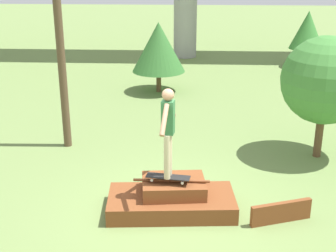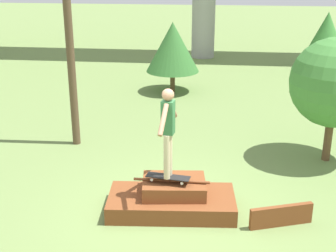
{
  "view_description": "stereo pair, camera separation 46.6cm",
  "coord_description": "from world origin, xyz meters",
  "px_view_note": "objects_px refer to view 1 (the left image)",
  "views": [
    {
      "loc": [
        0.35,
        -7.98,
        4.69
      ],
      "look_at": [
        -0.06,
        -0.05,
        1.78
      ],
      "focal_mm": 50.0,
      "sensor_mm": 36.0,
      "label": 1
    },
    {
      "loc": [
        0.81,
        -7.94,
        4.69
      ],
      "look_at": [
        -0.06,
        -0.05,
        1.78
      ],
      "focal_mm": 50.0,
      "sensor_mm": 36.0,
      "label": 2
    }
  ],
  "objects_px": {
    "skater": "(168,127)",
    "tree_behind_left": "(307,30)",
    "tree_behind_right": "(159,47)",
    "skateboard": "(168,177)",
    "utility_pole": "(58,13)",
    "tree_mid_back": "(325,80)"
  },
  "relations": [
    {
      "from": "skater",
      "to": "tree_behind_left",
      "type": "xyz_separation_m",
      "value": [
        5.38,
        12.71,
        -0.12
      ]
    },
    {
      "from": "tree_behind_left",
      "to": "tree_behind_right",
      "type": "bearing_deg",
      "value": -145.55
    },
    {
      "from": "skateboard",
      "to": "utility_pole",
      "type": "distance_m",
      "value": 5.02
    },
    {
      "from": "skateboard",
      "to": "tree_mid_back",
      "type": "xyz_separation_m",
      "value": [
        3.54,
        2.87,
        1.17
      ]
    },
    {
      "from": "tree_behind_left",
      "to": "skater",
      "type": "bearing_deg",
      "value": -112.94
    },
    {
      "from": "skater",
      "to": "tree_behind_right",
      "type": "relative_size",
      "value": 0.68
    },
    {
      "from": "tree_behind_right",
      "to": "tree_mid_back",
      "type": "height_order",
      "value": "tree_mid_back"
    },
    {
      "from": "skateboard",
      "to": "tree_mid_back",
      "type": "bearing_deg",
      "value": 39.05
    },
    {
      "from": "skateboard",
      "to": "tree_behind_right",
      "type": "bearing_deg",
      "value": 95.21
    },
    {
      "from": "tree_behind_left",
      "to": "tree_behind_right",
      "type": "xyz_separation_m",
      "value": [
        -6.15,
        -4.22,
        -0.01
      ]
    },
    {
      "from": "tree_behind_left",
      "to": "tree_mid_back",
      "type": "bearing_deg",
      "value": -100.57
    },
    {
      "from": "utility_pole",
      "to": "tree_behind_right",
      "type": "height_order",
      "value": "utility_pole"
    },
    {
      "from": "skateboard",
      "to": "tree_behind_right",
      "type": "relative_size",
      "value": 0.34
    },
    {
      "from": "skater",
      "to": "tree_behind_left",
      "type": "distance_m",
      "value": 13.8
    },
    {
      "from": "tree_mid_back",
      "to": "utility_pole",
      "type": "bearing_deg",
      "value": 176.74
    },
    {
      "from": "skater",
      "to": "utility_pole",
      "type": "xyz_separation_m",
      "value": [
        -2.79,
        3.23,
        1.64
      ]
    },
    {
      "from": "skateboard",
      "to": "utility_pole",
      "type": "relative_size",
      "value": 0.13
    },
    {
      "from": "skateboard",
      "to": "tree_behind_left",
      "type": "bearing_deg",
      "value": 67.06
    },
    {
      "from": "tree_behind_right",
      "to": "skateboard",
      "type": "bearing_deg",
      "value": -84.79
    },
    {
      "from": "utility_pole",
      "to": "skateboard",
      "type": "bearing_deg",
      "value": -49.24
    },
    {
      "from": "skateboard",
      "to": "skater",
      "type": "relative_size",
      "value": 0.5
    },
    {
      "from": "tree_behind_left",
      "to": "tree_behind_right",
      "type": "relative_size",
      "value": 0.98
    }
  ]
}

